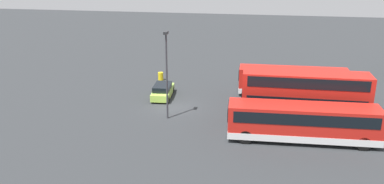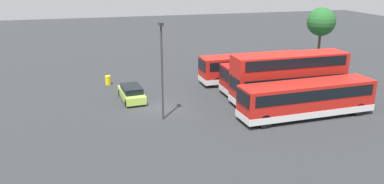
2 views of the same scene
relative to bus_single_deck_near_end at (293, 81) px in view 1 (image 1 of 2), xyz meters
name	(u,v)px [view 1 (image 1 of 2)]	position (x,y,z in m)	size (l,w,h in m)	color
ground_plane	(174,107)	(5.54, -11.50, -1.62)	(140.00, 140.00, 0.00)	#2D3033
bus_single_deck_near_end	(293,81)	(0.00, 0.00, 0.00)	(2.89, 11.23, 2.95)	red
bus_single_deck_second	(302,93)	(3.95, 0.61, 0.00)	(2.80, 10.42, 2.95)	#B71411
bus_double_decker_third	(304,96)	(7.33, 0.54, 0.83)	(2.77, 10.77, 4.55)	red
bus_single_deck_fourth	(303,122)	(11.15, 0.16, 0.00)	(3.15, 11.78, 2.95)	red
car_hatchback_silver	(163,91)	(2.95, -13.26, -0.92)	(4.68, 2.17, 1.43)	#A5D14C
lamp_post_tall	(167,69)	(8.51, -11.38, 3.01)	(0.70, 0.30, 7.90)	#38383D
waste_bin_yellow	(161,76)	(-2.96, -15.03, -1.15)	(0.60, 0.60, 0.95)	yellow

